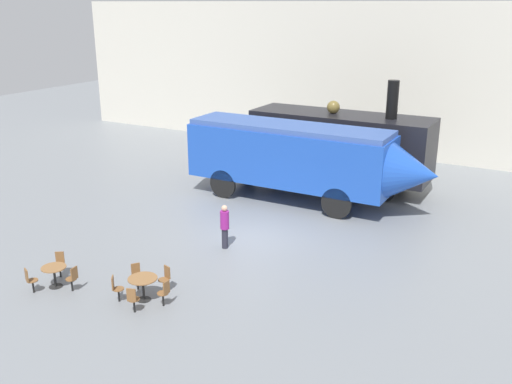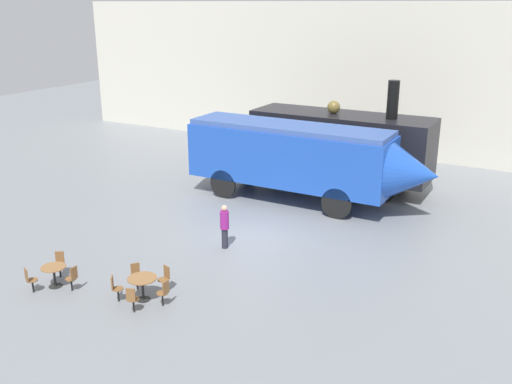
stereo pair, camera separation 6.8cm
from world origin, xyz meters
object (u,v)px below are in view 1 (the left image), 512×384
steam_locomotive (341,143)px  cafe_table_near (143,282)px  cafe_chair_0 (116,287)px  visitor_person (225,225)px  streamlined_locomotive (305,157)px  cafe_table_mid (54,272)px

steam_locomotive → cafe_table_near: steam_locomotive is taller
cafe_table_near → cafe_chair_0: cafe_chair_0 is taller
cafe_chair_0 → visitor_person: visitor_person is taller
streamlined_locomotive → visitor_person: size_ratio=6.73×
cafe_table_near → streamlined_locomotive: bearing=86.6°
steam_locomotive → visitor_person: bearing=-96.1°
visitor_person → cafe_table_mid: bearing=-121.2°
steam_locomotive → cafe_table_near: size_ratio=9.66×
streamlined_locomotive → cafe_table_mid: (-3.77, -11.54, -1.67)m
streamlined_locomotive → cafe_table_mid: bearing=-108.1°
steam_locomotive → cafe_table_mid: steam_locomotive is taller
steam_locomotive → cafe_chair_0: (-1.81, -14.54, -1.74)m
steam_locomotive → streamlined_locomotive: 3.25m
steam_locomotive → visitor_person: size_ratio=5.20×
streamlined_locomotive → cafe_table_near: 10.97m
cafe_table_near → visitor_person: 4.67m
steam_locomotive → cafe_chair_0: size_ratio=10.31×
steam_locomotive → cafe_table_mid: bearing=-106.1°
steam_locomotive → cafe_table_mid: size_ratio=11.09×
steam_locomotive → visitor_person: steam_locomotive is taller
steam_locomotive → cafe_chair_0: 14.76m
streamlined_locomotive → steam_locomotive: bearing=81.4°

